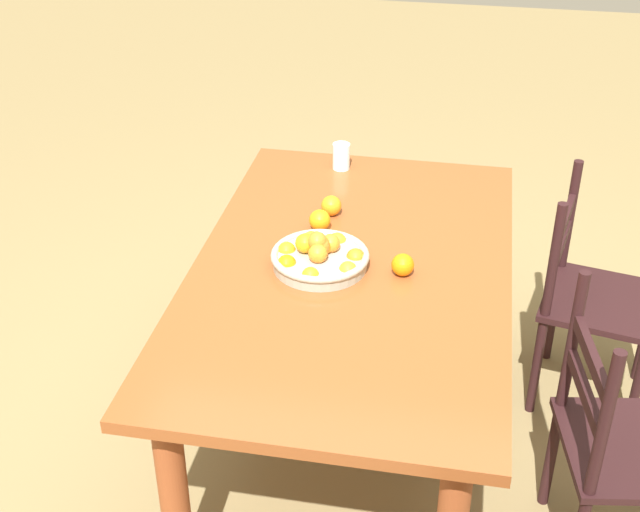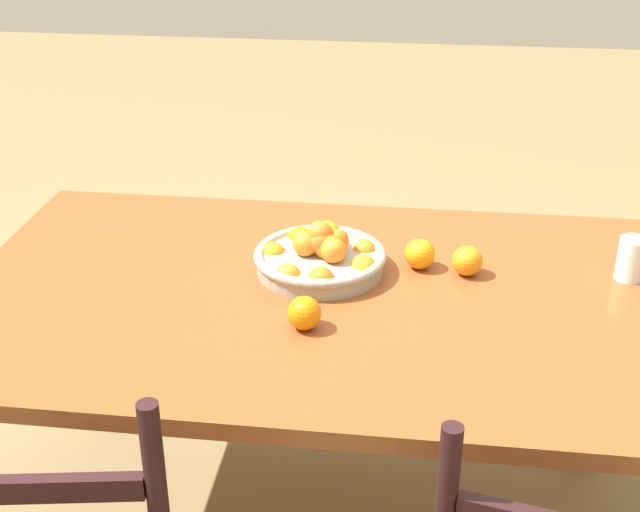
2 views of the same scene
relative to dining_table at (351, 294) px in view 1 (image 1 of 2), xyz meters
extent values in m
plane|color=olive|center=(0.00, 0.00, -0.65)|extent=(12.00, 12.00, 0.00)
cube|color=brown|center=(0.00, 0.00, 0.09)|extent=(1.71, 1.04, 0.04)
cylinder|color=brown|center=(-0.73, -0.40, -0.29)|extent=(0.09, 0.09, 0.72)
cylinder|color=brown|center=(0.73, -0.40, -0.29)|extent=(0.09, 0.09, 0.72)
cylinder|color=brown|center=(-0.73, 0.40, -0.29)|extent=(0.09, 0.09, 0.72)
cube|color=black|center=(0.34, 0.92, -0.22)|extent=(0.49, 0.49, 0.03)
cylinder|color=black|center=(0.18, 0.71, -0.44)|extent=(0.04, 0.04, 0.42)
cylinder|color=black|center=(0.55, 0.77, 0.04)|extent=(0.04, 0.04, 0.49)
cylinder|color=black|center=(0.18, 0.71, 0.04)|extent=(0.04, 0.04, 0.49)
cube|color=black|center=(0.37, 0.74, 0.00)|extent=(0.34, 0.08, 0.04)
cube|color=black|center=(0.37, 0.74, 0.12)|extent=(0.34, 0.08, 0.04)
cube|color=black|center=(-0.43, 0.88, -0.21)|extent=(0.49, 0.49, 0.03)
cylinder|color=black|center=(-0.21, 1.02, -0.43)|extent=(0.04, 0.04, 0.43)
cylinder|color=black|center=(-0.29, 0.67, -0.43)|extent=(0.04, 0.04, 0.43)
cylinder|color=black|center=(-0.64, 0.74, -0.43)|extent=(0.04, 0.04, 0.43)
cylinder|color=black|center=(-0.29, 0.67, 0.03)|extent=(0.04, 0.04, 0.45)
cylinder|color=black|center=(-0.64, 0.74, 0.03)|extent=(0.04, 0.04, 0.45)
cube|color=black|center=(-0.46, 0.71, 0.00)|extent=(0.32, 0.09, 0.04)
cube|color=black|center=(-0.46, 0.71, 0.11)|extent=(0.32, 0.09, 0.04)
cylinder|color=#9A9B8A|center=(0.02, -0.10, 0.13)|extent=(0.31, 0.31, 0.04)
torus|color=#9A9B8A|center=(0.02, -0.10, 0.15)|extent=(0.32, 0.32, 0.02)
sphere|color=orange|center=(0.13, -0.11, 0.14)|extent=(0.06, 0.06, 0.06)
sphere|color=orange|center=(0.08, 0.00, 0.14)|extent=(0.06, 0.06, 0.06)
sphere|color=orange|center=(0.00, 0.01, 0.14)|extent=(0.06, 0.06, 0.06)
sphere|color=orange|center=(-0.09, -0.06, 0.14)|extent=(0.06, 0.06, 0.06)
sphere|color=orange|center=(-0.09, -0.15, 0.14)|extent=(0.06, 0.06, 0.06)
sphere|color=orange|center=(0.00, -0.22, 0.14)|extent=(0.06, 0.06, 0.06)
sphere|color=orange|center=(0.08, -0.20, 0.14)|extent=(0.06, 0.06, 0.06)
sphere|color=orange|center=(0.02, -0.11, 0.20)|extent=(0.06, 0.06, 0.06)
sphere|color=orange|center=(0.05, -0.10, 0.18)|extent=(0.06, 0.06, 0.06)
sphere|color=orange|center=(0.02, -0.10, 0.19)|extent=(0.06, 0.06, 0.06)
sphere|color=orange|center=(0.00, -0.10, 0.18)|extent=(0.07, 0.07, 0.07)
sphere|color=orange|center=(-0.02, -0.12, 0.18)|extent=(0.06, 0.06, 0.06)
sphere|color=orange|center=(0.01, -0.15, 0.18)|extent=(0.07, 0.07, 0.07)
sphere|color=orange|center=(-0.02, -0.07, 0.18)|extent=(0.06, 0.06, 0.06)
sphere|color=orange|center=(0.02, 0.17, 0.14)|extent=(0.07, 0.07, 0.07)
sphere|color=orange|center=(-0.22, -0.15, 0.14)|extent=(0.08, 0.08, 0.08)
sphere|color=orange|center=(-0.34, -0.13, 0.14)|extent=(0.07, 0.07, 0.07)
cylinder|color=silver|center=(-0.73, -0.16, 0.16)|extent=(0.07, 0.07, 0.11)
camera|label=1|loc=(2.41, 0.35, 1.64)|focal=49.10mm
camera|label=2|loc=(-0.22, 1.74, 1.08)|focal=47.96mm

